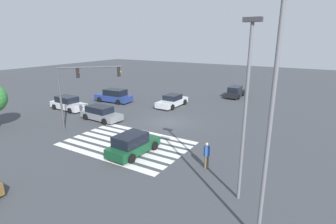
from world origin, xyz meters
TOP-DOWN VIEW (x-y plane):
  - ground_plane at (0.00, 0.00)m, footprint 120.46×120.46m
  - crosswalk_markings at (0.00, -6.29)m, footprint 9.55×6.30m
  - traffic_signal_mast at (-5.63, -5.63)m, footprint 3.93×3.93m
  - car_0 at (-6.27, -2.78)m, footprint 4.57×2.19m
  - car_2 at (-12.43, -1.84)m, footprint 4.80×2.23m
  - car_3 at (2.05, 14.82)m, footprint 2.06×4.41m
  - car_4 at (1.61, -7.50)m, footprint 2.14×4.21m
  - car_5 at (-10.53, 3.83)m, footprint 5.01×2.42m
  - car_6 at (-2.89, 5.77)m, footprint 2.12×4.87m
  - pedestrian at (6.98, -6.80)m, footprint 0.41×0.41m
  - street_light_pole_a at (9.68, -8.96)m, footprint 0.80×0.36m
  - street_light_pole_b at (11.23, -11.45)m, footprint 0.80×0.36m

SIDE VIEW (x-z plane):
  - ground_plane at x=0.00m, z-range 0.00..0.00m
  - crosswalk_markings at x=0.00m, z-range 0.00..0.01m
  - car_6 at x=-2.89m, z-range -0.06..1.36m
  - car_0 at x=-6.27m, z-range -0.03..1.38m
  - car_4 at x=1.61m, z-range -0.05..1.48m
  - car_2 at x=-12.43m, z-range -0.05..1.49m
  - car_3 at x=2.05m, z-range -0.03..1.50m
  - car_5 at x=-10.53m, z-range -0.05..1.62m
  - pedestrian at x=6.98m, z-range 0.11..1.85m
  - traffic_signal_mast at x=-5.63m, z-range 1.26..7.08m
  - street_light_pole_a at x=9.68m, z-range 0.81..9.67m
  - street_light_pole_b at x=11.23m, z-range 0.83..10.37m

